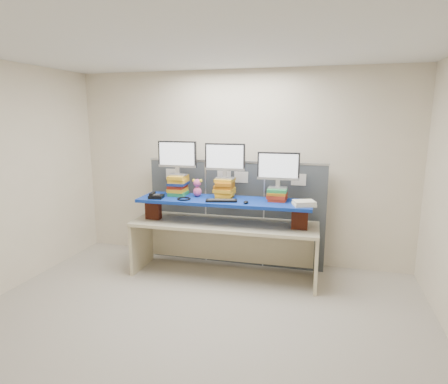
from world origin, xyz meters
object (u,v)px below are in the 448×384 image
(monitor_left, at_px, (177,156))
(monitor_center, at_px, (225,159))
(blue_board, at_px, (224,201))
(keyboard, at_px, (221,200))
(desk_phone, at_px, (156,196))
(monitor_right, at_px, (278,168))
(desk, at_px, (224,233))

(monitor_left, xyz_separation_m, monitor_center, (0.67, 0.02, -0.02))
(blue_board, distance_m, keyboard, 0.13)
(desk_phone, bearing_deg, monitor_center, 10.30)
(monitor_left, xyz_separation_m, keyboard, (0.69, -0.22, -0.53))
(monitor_left, distance_m, monitor_right, 1.38)
(blue_board, bearing_deg, monitor_left, 170.18)
(monitor_left, bearing_deg, monitor_center, -0.00)
(blue_board, bearing_deg, monitor_right, 9.76)
(blue_board, relative_size, monitor_right, 4.23)
(monitor_right, bearing_deg, monitor_center, -180.00)
(blue_board, height_order, monitor_center, monitor_center)
(desk, distance_m, monitor_right, 1.13)
(desk_phone, bearing_deg, keyboard, -4.77)
(desk, xyz_separation_m, monitor_right, (0.69, 0.14, 0.89))
(blue_board, distance_m, monitor_right, 0.83)
(blue_board, bearing_deg, keyboard, -92.32)
(monitor_left, height_order, desk_phone, monitor_left)
(monitor_left, distance_m, desk_phone, 0.62)
(monitor_center, bearing_deg, monitor_right, 0.00)
(blue_board, relative_size, monitor_center, 4.23)
(desk, relative_size, monitor_center, 4.62)
(desk, relative_size, desk_phone, 12.31)
(desk, bearing_deg, monitor_right, 9.76)
(desk_phone, bearing_deg, desk, 2.87)
(monitor_left, bearing_deg, desk_phone, -129.27)
(keyboard, bearing_deg, monitor_left, 148.68)
(desk, bearing_deg, desk_phone, -170.74)
(monitor_center, bearing_deg, desk, -82.44)
(desk, relative_size, keyboard, 5.89)
(monitor_center, bearing_deg, blue_board, -82.44)
(blue_board, xyz_separation_m, desk_phone, (-0.90, -0.17, 0.05))
(monitor_left, xyz_separation_m, desk_phone, (-0.21, -0.27, -0.52))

